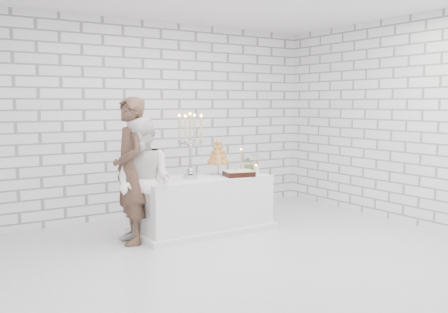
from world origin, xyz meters
TOP-DOWN VIEW (x-y plane):
  - ground at (0.00, 0.00)m, footprint 6.00×5.00m
  - wall_back at (0.00, 2.50)m, footprint 6.00×0.01m
  - wall_front at (0.00, -2.50)m, footprint 6.00×0.01m
  - wall_right at (3.00, 0.00)m, footprint 0.01×5.00m
  - cake_table at (0.27, 1.16)m, footprint 1.80×0.80m
  - groom at (-0.78, 1.16)m, footprint 0.52×0.72m
  - bride at (-0.68, 0.97)m, footprint 0.90×0.96m
  - candelabra at (0.06, 1.14)m, footprint 0.39×0.39m
  - croquembouche at (0.58, 1.27)m, footprint 0.41×0.41m
  - chocolate_cake at (0.72, 0.95)m, footprint 0.44×0.36m
  - pillar_candle at (1.04, 0.99)m, footprint 0.10×0.10m
  - extra_taper at (1.00, 1.32)m, footprint 0.07×0.07m
  - flowers at (1.03, 1.13)m, footprint 0.28×0.25m

SIDE VIEW (x-z plane):
  - ground at x=0.00m, z-range -0.01..0.01m
  - cake_table at x=0.27m, z-range 0.00..0.75m
  - bride at x=-0.68m, z-range 0.00..1.58m
  - chocolate_cake at x=0.72m, z-range 0.75..0.83m
  - pillar_candle at x=1.04m, z-range 0.75..0.87m
  - flowers at x=1.03m, z-range 0.75..1.03m
  - extra_taper at x=1.00m, z-range 0.75..1.07m
  - groom at x=-0.78m, z-range 0.00..1.83m
  - croquembouche at x=0.58m, z-range 0.75..1.25m
  - candelabra at x=0.06m, z-range 0.75..1.63m
  - wall_back at x=0.00m, z-range 0.00..3.00m
  - wall_front at x=0.00m, z-range 0.00..3.00m
  - wall_right at x=3.00m, z-range 0.00..3.00m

